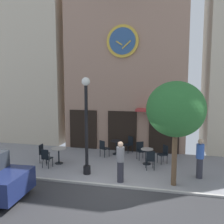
{
  "coord_description": "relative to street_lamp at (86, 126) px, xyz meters",
  "views": [
    {
      "loc": [
        1.82,
        -9.19,
        4.09
      ],
      "look_at": [
        -0.96,
        2.59,
        2.57
      ],
      "focal_mm": 41.31,
      "sensor_mm": 36.0,
      "label": 1
    }
  ],
  "objects": [
    {
      "name": "neighbor_building_left",
      "position": [
        -6.58,
        5.96,
        3.38
      ],
      "size": [
        6.71,
        3.79,
        11.02
      ],
      "color": "beige",
      "rests_on": "ground_plane"
    },
    {
      "name": "cafe_chair_left_end",
      "position": [
        3.21,
        2.24,
        -1.6
      ],
      "size": [
        0.56,
        0.56,
        0.9
      ],
      "color": "black",
      "rests_on": "ground_plane"
    },
    {
      "name": "street_tree",
      "position": [
        3.69,
        -0.36,
        0.84
      ],
      "size": [
        2.23,
        2.01,
        4.05
      ],
      "color": "brown",
      "rests_on": "ground_plane"
    },
    {
      "name": "cafe_chair_mid_row",
      "position": [
        2.02,
        2.62,
        -1.6
      ],
      "size": [
        0.54,
        0.54,
        0.9
      ],
      "color": "black",
      "rests_on": "ground_plane"
    },
    {
      "name": "cafe_table_center",
      "position": [
        -1.79,
        1.01,
        -1.57
      ],
      "size": [
        0.75,
        0.75,
        0.77
      ],
      "color": "black",
      "rests_on": "ground_plane"
    },
    {
      "name": "cafe_chair_right_end",
      "position": [
        0.05,
        2.57,
        -1.6
      ],
      "size": [
        0.55,
        0.55,
        0.9
      ],
      "color": "black",
      "rests_on": "ground_plane"
    },
    {
      "name": "cafe_chair_corner",
      "position": [
        1.24,
        3.78,
        -1.6
      ],
      "size": [
        0.56,
        0.56,
        0.9
      ],
      "color": "black",
      "rests_on": "ground_plane"
    },
    {
      "name": "cafe_table_center_right",
      "position": [
        0.61,
        3.22,
        -1.62
      ],
      "size": [
        0.64,
        0.64,
        0.76
      ],
      "color": "black",
      "rests_on": "ground_plane"
    },
    {
      "name": "ground_plane",
      "position": [
        1.74,
        -1.61,
        -2.16
      ],
      "size": [
        26.57,
        11.36,
        0.13
      ],
      "color": "gray"
    },
    {
      "name": "cafe_chair_facing_wall",
      "position": [
        -2.63,
        1.01,
        -1.6
      ],
      "size": [
        0.4,
        0.4,
        0.9
      ],
      "color": "black",
      "rests_on": "ground_plane"
    },
    {
      "name": "cafe_table_near_door",
      "position": [
        2.42,
        1.92,
        -1.64
      ],
      "size": [
        0.6,
        0.6,
        0.76
      ],
      "color": "black",
      "rests_on": "ground_plane"
    },
    {
      "name": "cafe_chair_outer",
      "position": [
        2.65,
        1.13,
        -1.6
      ],
      "size": [
        0.49,
        0.49,
        0.9
      ],
      "color": "black",
      "rests_on": "ground_plane"
    },
    {
      "name": "pedestrian_blue",
      "position": [
        4.73,
        0.62,
        -1.27
      ],
      "size": [
        0.45,
        0.45,
        1.67
      ],
      "color": "#2D2D38",
      "rests_on": "ground_plane"
    },
    {
      "name": "street_lamp",
      "position": [
        0.0,
        0.0,
        0.0
      ],
      "size": [
        0.36,
        0.36,
        4.2
      ],
      "color": "black",
      "rests_on": "ground_plane"
    },
    {
      "name": "cafe_chair_under_awning",
      "position": [
        -2.08,
        0.29,
        -1.6
      ],
      "size": [
        0.46,
        0.46,
        0.9
      ],
      "color": "black",
      "rests_on": "ground_plane"
    },
    {
      "name": "clock_building",
      "position": [
        0.78,
        5.2,
        3.78
      ],
      "size": [
        7.09,
        3.56,
        11.51
      ],
      "color": "#9E7A66",
      "rests_on": "ground_plane"
    },
    {
      "name": "pedestrian_grey",
      "position": [
        1.6,
        -0.55,
        -1.27
      ],
      "size": [
        0.45,
        0.45,
        1.67
      ],
      "color": "#2D2D38",
      "rests_on": "ground_plane"
    }
  ]
}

